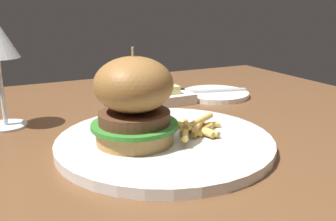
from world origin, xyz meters
TOP-DOWN VIEW (x-y plane):
  - dining_table at (0.00, 0.00)m, footprint 1.21×0.80m
  - main_plate at (0.05, -0.13)m, footprint 0.31×0.31m
  - burger_sandwich at (0.01, -0.13)m, footprint 0.12×0.12m
  - fries_pile at (0.10, -0.13)m, footprint 0.10×0.10m
  - bread_plate at (0.28, 0.09)m, footprint 0.15×0.15m
  - table_knife at (0.23, 0.10)m, footprint 0.20×0.07m
  - butter_dish at (0.17, 0.08)m, footprint 0.09×0.06m

SIDE VIEW (x-z plane):
  - dining_table at x=0.00m, z-range 0.27..1.01m
  - bread_plate at x=0.28m, z-range 0.74..0.75m
  - main_plate at x=0.05m, z-range 0.74..0.75m
  - butter_dish at x=0.17m, z-range 0.73..0.77m
  - table_knife at x=0.23m, z-range 0.75..0.76m
  - fries_pile at x=0.10m, z-range 0.75..0.78m
  - burger_sandwich at x=0.01m, z-range 0.75..0.88m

